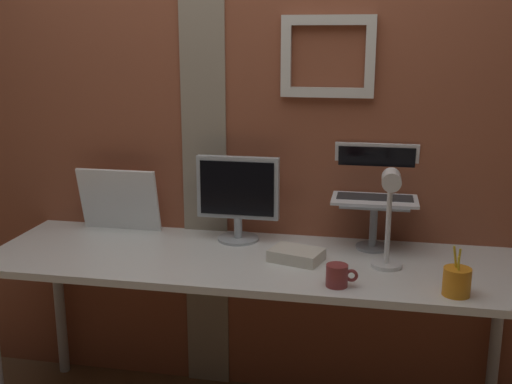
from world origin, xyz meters
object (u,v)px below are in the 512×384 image
(monitor, at_px, (238,193))
(laptop, at_px, (375,183))
(whiteboard_panel, at_px, (119,200))
(desk_lamp, at_px, (390,208))
(coffee_mug, at_px, (338,276))
(pen_cup, at_px, (457,281))

(monitor, xyz_separation_m, laptop, (0.58, 0.07, 0.06))
(whiteboard_panel, height_order, desk_lamp, desk_lamp)
(desk_lamp, distance_m, coffee_mug, 0.33)
(laptop, bearing_deg, coffee_mug, -103.18)
(monitor, bearing_deg, laptop, 6.66)
(desk_lamp, bearing_deg, laptop, 99.49)
(whiteboard_panel, bearing_deg, coffee_mug, -24.66)
(laptop, relative_size, pen_cup, 2.00)
(monitor, height_order, whiteboard_panel, monitor)
(pen_cup, bearing_deg, coffee_mug, 180.00)
(desk_lamp, height_order, coffee_mug, desk_lamp)
(laptop, xyz_separation_m, whiteboard_panel, (-1.15, -0.03, -0.13))
(laptop, xyz_separation_m, pen_cup, (0.29, -0.51, -0.22))
(monitor, height_order, laptop, laptop)
(desk_lamp, distance_m, pen_cup, 0.36)
(monitor, bearing_deg, desk_lamp, -22.31)
(whiteboard_panel, height_order, pen_cup, whiteboard_panel)
(whiteboard_panel, distance_m, desk_lamp, 1.24)
(laptop, distance_m, coffee_mug, 0.57)
(monitor, bearing_deg, pen_cup, -26.70)
(laptop, xyz_separation_m, coffee_mug, (-0.12, -0.51, -0.23))
(whiteboard_panel, height_order, coffee_mug, whiteboard_panel)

